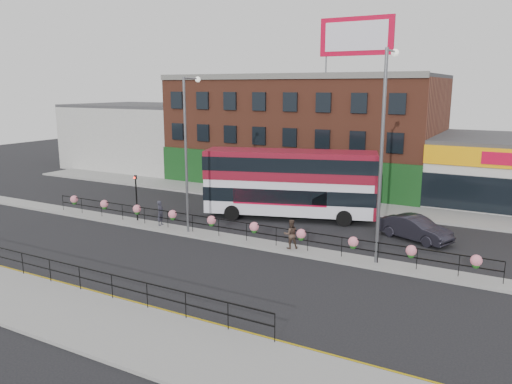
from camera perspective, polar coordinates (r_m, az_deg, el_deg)
The scene contains 18 objects.
ground at distance 30.83m, azimuth -2.70°, elevation -5.57°, with size 120.00×120.00×0.00m, color black.
south_pavement at distance 22.20m, azimuth -19.58°, elevation -13.27°, with size 60.00×4.00×0.15m, color gray.
north_pavement at distance 41.16m, azimuth 6.06°, elevation -1.03°, with size 60.00×4.00×0.15m, color gray.
median at distance 30.81m, azimuth -2.71°, elevation -5.43°, with size 60.00×1.60×0.15m, color gray.
yellow_line_inner at distance 23.65m, azimuth -15.34°, elevation -11.58°, with size 60.00×0.10×0.01m, color gold.
yellow_line_outer at distance 23.53m, azimuth -15.65°, elevation -11.71°, with size 60.00×0.10×0.01m, color gold.
brick_building at distance 49.18m, azimuth 5.51°, elevation 7.06°, with size 25.00×12.21×10.30m.
warehouse_west at distance 60.29m, azimuth -12.56°, elevation 6.32°, with size 15.50×12.00×7.30m.
billboard at distance 42.23m, azimuth 11.39°, elevation 17.04°, with size 6.00×0.29×4.40m.
median_railing at distance 30.54m, azimuth -2.72°, elevation -3.69°, with size 30.04×0.56×1.23m.
south_railing at distance 24.42m, azimuth -19.55°, elevation -8.68°, with size 20.04×0.05×1.12m.
double_decker_bus at distance 35.36m, azimuth 3.96°, elevation 1.70°, with size 12.33×6.35×4.88m.
car at distance 32.24m, azimuth 17.74°, elevation -3.97°, with size 4.77×3.19×1.49m, color black.
pedestrian_a at distance 34.01m, azimuth -10.87°, elevation -2.37°, with size 0.50×0.67×1.68m, color #2D2D39.
pedestrian_b at distance 28.73m, azimuth 3.99°, elevation -4.82°, with size 1.05×1.02×1.70m, color #48352B.
lamp_column_west at distance 31.52m, azimuth -7.78°, elevation 5.74°, with size 0.35×1.71×9.74m.
lamp_column_east at distance 26.32m, azimuth 14.39°, elevation 5.93°, with size 0.40×1.94×11.03m.
traffic_light_median at distance 35.24m, azimuth -13.56°, elevation 0.48°, with size 0.15×0.28×3.65m.
Camera 1 is at (15.45, -25.02, 9.28)m, focal length 35.00 mm.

